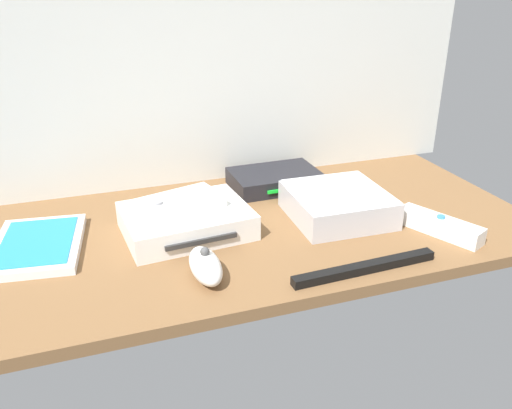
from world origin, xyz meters
TOP-DOWN VIEW (x-y plane):
  - ground_plane at (0.00, 0.00)cm, footprint 100.00×48.00cm
  - back_wall at (0.00, 24.60)cm, footprint 110.00×1.20cm
  - game_console at (-12.30, 1.20)cm, footprint 22.37×17.93cm
  - mini_computer at (15.19, -1.79)cm, footprint 17.46×17.46cm
  - game_case at (-36.65, 3.05)cm, footprint 15.85×20.54cm
  - network_router at (9.56, 15.74)cm, footprint 18.24×12.67cm
  - remote_wand at (28.89, -13.45)cm, footprint 9.43×14.96cm
  - remote_nunchuk at (-12.72, -14.15)cm, footprint 4.57×10.08cm
  - remote_classic_pad at (-13.36, 1.79)cm, footprint 16.04×11.64cm
  - sensor_bar at (10.44, -20.39)cm, footprint 24.05×2.71cm

SIDE VIEW (x-z plane):
  - ground_plane at x=0.00cm, z-range -2.00..0.00cm
  - sensor_bar at x=10.44cm, z-range 0.00..1.40cm
  - game_case at x=-36.65cm, z-range -0.02..1.54cm
  - remote_wand at x=28.89cm, z-range -0.19..3.21cm
  - network_router at x=9.56cm, z-range 0.00..3.40cm
  - remote_nunchuk at x=-12.72cm, z-range -0.51..4.59cm
  - game_console at x=-12.30cm, z-range 0.00..4.40cm
  - mini_computer at x=15.19cm, z-range -0.01..5.29cm
  - remote_classic_pad at x=-13.36cm, z-range 4.21..6.61cm
  - back_wall at x=0.00cm, z-range 0.00..64.00cm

